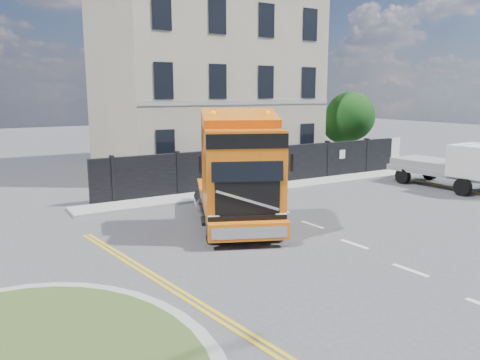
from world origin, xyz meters
TOP-DOWN VIEW (x-y plane):
  - ground at (0.00, 0.00)m, footprint 120.00×120.00m
  - hoarding_fence at (6.55, 9.00)m, footprint 18.80×0.25m
  - georgian_building at (6.00, 16.50)m, footprint 12.30×10.30m
  - tree at (14.38, 12.10)m, footprint 3.20×3.20m
  - pavement_far at (6.00, 8.10)m, footprint 20.00×1.60m
  - truck at (0.76, 3.02)m, footprint 4.94×7.15m
  - flatbed_pickup at (13.47, 2.94)m, footprint 2.63×5.68m

SIDE VIEW (x-z plane):
  - ground at x=0.00m, z-range 0.00..0.00m
  - pavement_far at x=6.00m, z-range 0.00..0.12m
  - hoarding_fence at x=6.55m, z-range 0.00..2.00m
  - flatbed_pickup at x=13.47m, z-range 0.09..2.38m
  - truck at x=0.76m, z-range -0.21..3.81m
  - tree at x=14.38m, z-range 0.65..5.45m
  - georgian_building at x=6.00m, z-range -0.63..12.17m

